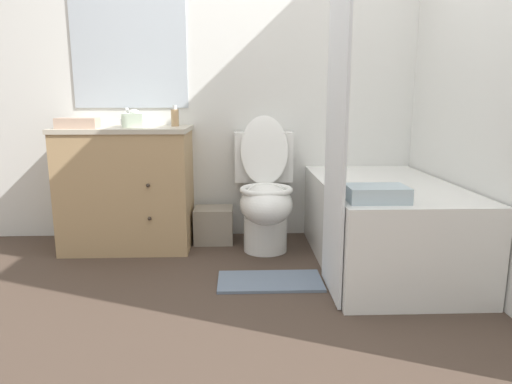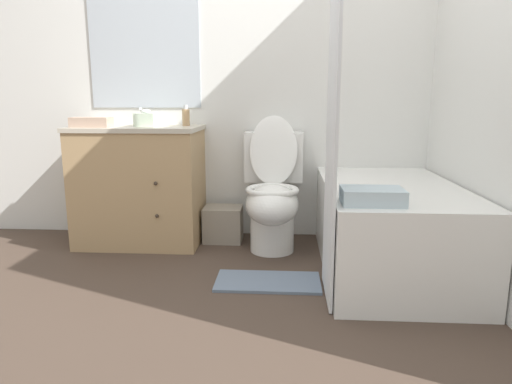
{
  "view_description": "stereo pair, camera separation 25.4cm",
  "coord_description": "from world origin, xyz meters",
  "px_view_note": "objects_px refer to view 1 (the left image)",
  "views": [
    {
      "loc": [
        -0.04,
        -1.81,
        1.0
      ],
      "look_at": [
        0.05,
        0.68,
        0.49
      ],
      "focal_mm": 32.0,
      "sensor_mm": 36.0,
      "label": 1
    },
    {
      "loc": [
        0.21,
        -1.81,
        1.0
      ],
      "look_at": [
        0.05,
        0.68,
        0.49
      ],
      "focal_mm": 32.0,
      "sensor_mm": 36.0,
      "label": 2
    }
  ],
  "objects_px": {
    "vanity_cabinet": "(128,186)",
    "wastebasket": "(214,225)",
    "soap_dispenser": "(175,117)",
    "tissue_box": "(135,120)",
    "bathtub": "(383,223)",
    "bath_towel_folded": "(377,194)",
    "toilet": "(265,194)",
    "hand_towel_folded": "(78,123)",
    "bath_mat": "(270,281)",
    "sink_faucet": "(130,120)"
  },
  "relations": [
    {
      "from": "toilet",
      "to": "soap_dispenser",
      "type": "xyz_separation_m",
      "value": [
        -0.6,
        0.15,
        0.51
      ]
    },
    {
      "from": "wastebasket",
      "to": "vanity_cabinet",
      "type": "bearing_deg",
      "value": -173.42
    },
    {
      "from": "bathtub",
      "to": "bath_towel_folded",
      "type": "bearing_deg",
      "value": -112.22
    },
    {
      "from": "toilet",
      "to": "wastebasket",
      "type": "xyz_separation_m",
      "value": [
        -0.36,
        0.15,
        -0.25
      ]
    },
    {
      "from": "wastebasket",
      "to": "hand_towel_folded",
      "type": "xyz_separation_m",
      "value": [
        -0.83,
        -0.2,
        0.73
      ]
    },
    {
      "from": "vanity_cabinet",
      "to": "soap_dispenser",
      "type": "xyz_separation_m",
      "value": [
        0.32,
        0.06,
        0.46
      ]
    },
    {
      "from": "soap_dispenser",
      "to": "tissue_box",
      "type": "bearing_deg",
      "value": -166.88
    },
    {
      "from": "bath_towel_folded",
      "to": "bath_mat",
      "type": "xyz_separation_m",
      "value": [
        -0.5,
        0.23,
        -0.54
      ]
    },
    {
      "from": "tissue_box",
      "to": "toilet",
      "type": "bearing_deg",
      "value": -6.09
    },
    {
      "from": "bathtub",
      "to": "wastebasket",
      "type": "height_order",
      "value": "bathtub"
    },
    {
      "from": "vanity_cabinet",
      "to": "bath_mat",
      "type": "height_order",
      "value": "vanity_cabinet"
    },
    {
      "from": "wastebasket",
      "to": "bath_mat",
      "type": "relative_size",
      "value": 0.47
    },
    {
      "from": "vanity_cabinet",
      "to": "toilet",
      "type": "distance_m",
      "value": 0.93
    },
    {
      "from": "soap_dispenser",
      "to": "wastebasket",
      "type": "bearing_deg",
      "value": 0.33
    },
    {
      "from": "vanity_cabinet",
      "to": "soap_dispenser",
      "type": "height_order",
      "value": "soap_dispenser"
    },
    {
      "from": "bathtub",
      "to": "tissue_box",
      "type": "bearing_deg",
      "value": 164.77
    },
    {
      "from": "vanity_cabinet",
      "to": "sink_faucet",
      "type": "bearing_deg",
      "value": 90.0
    },
    {
      "from": "bath_towel_folded",
      "to": "soap_dispenser",
      "type": "bearing_deg",
      "value": 138.06
    },
    {
      "from": "wastebasket",
      "to": "hand_towel_folded",
      "type": "distance_m",
      "value": 1.12
    },
    {
      "from": "soap_dispenser",
      "to": "bathtub",
      "type": "bearing_deg",
      "value": -20.42
    },
    {
      "from": "vanity_cabinet",
      "to": "wastebasket",
      "type": "bearing_deg",
      "value": 6.58
    },
    {
      "from": "hand_towel_folded",
      "to": "toilet",
      "type": "bearing_deg",
      "value": 2.03
    },
    {
      "from": "tissue_box",
      "to": "hand_towel_folded",
      "type": "height_order",
      "value": "tissue_box"
    },
    {
      "from": "tissue_box",
      "to": "soap_dispenser",
      "type": "xyz_separation_m",
      "value": [
        0.26,
        0.06,
        0.02
      ]
    },
    {
      "from": "tissue_box",
      "to": "bath_mat",
      "type": "bearing_deg",
      "value": -39.05
    },
    {
      "from": "vanity_cabinet",
      "to": "bath_mat",
      "type": "xyz_separation_m",
      "value": [
        0.92,
        -0.69,
        -0.41
      ]
    },
    {
      "from": "soap_dispenser",
      "to": "bath_towel_folded",
      "type": "bearing_deg",
      "value": -41.94
    },
    {
      "from": "toilet",
      "to": "bath_towel_folded",
      "type": "relative_size",
      "value": 3.08
    },
    {
      "from": "bathtub",
      "to": "hand_towel_folded",
      "type": "xyz_separation_m",
      "value": [
        -1.89,
        0.29,
        0.59
      ]
    },
    {
      "from": "sink_faucet",
      "to": "bathtub",
      "type": "bearing_deg",
      "value": -19.97
    },
    {
      "from": "vanity_cabinet",
      "to": "wastebasket",
      "type": "distance_m",
      "value": 0.65
    },
    {
      "from": "vanity_cabinet",
      "to": "wastebasket",
      "type": "height_order",
      "value": "vanity_cabinet"
    },
    {
      "from": "sink_faucet",
      "to": "bathtub",
      "type": "relative_size",
      "value": 0.11
    },
    {
      "from": "vanity_cabinet",
      "to": "hand_towel_folded",
      "type": "xyz_separation_m",
      "value": [
        -0.26,
        -0.13,
        0.43
      ]
    },
    {
      "from": "wastebasket",
      "to": "bathtub",
      "type": "bearing_deg",
      "value": -24.73
    },
    {
      "from": "toilet",
      "to": "wastebasket",
      "type": "distance_m",
      "value": 0.46
    },
    {
      "from": "toilet",
      "to": "wastebasket",
      "type": "height_order",
      "value": "toilet"
    },
    {
      "from": "sink_faucet",
      "to": "bath_towel_folded",
      "type": "xyz_separation_m",
      "value": [
        1.42,
        -1.09,
        -0.3
      ]
    },
    {
      "from": "bath_mat",
      "to": "bath_towel_folded",
      "type": "bearing_deg",
      "value": -24.95
    },
    {
      "from": "sink_faucet",
      "to": "soap_dispenser",
      "type": "bearing_deg",
      "value": -18.12
    },
    {
      "from": "bath_mat",
      "to": "sink_faucet",
      "type": "bearing_deg",
      "value": 136.98
    },
    {
      "from": "sink_faucet",
      "to": "bath_towel_folded",
      "type": "bearing_deg",
      "value": -37.54
    },
    {
      "from": "vanity_cabinet",
      "to": "hand_towel_folded",
      "type": "bearing_deg",
      "value": -153.58
    },
    {
      "from": "tissue_box",
      "to": "bath_mat",
      "type": "relative_size",
      "value": 0.26
    },
    {
      "from": "bathtub",
      "to": "tissue_box",
      "type": "height_order",
      "value": "tissue_box"
    },
    {
      "from": "hand_towel_folded",
      "to": "bathtub",
      "type": "bearing_deg",
      "value": -8.77
    },
    {
      "from": "toilet",
      "to": "bathtub",
      "type": "xyz_separation_m",
      "value": [
        0.7,
        -0.33,
        -0.12
      ]
    },
    {
      "from": "hand_towel_folded",
      "to": "soap_dispenser",
      "type": "bearing_deg",
      "value": 18.36
    },
    {
      "from": "bathtub",
      "to": "wastebasket",
      "type": "bearing_deg",
      "value": 155.27
    },
    {
      "from": "wastebasket",
      "to": "hand_towel_folded",
      "type": "height_order",
      "value": "hand_towel_folded"
    }
  ]
}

